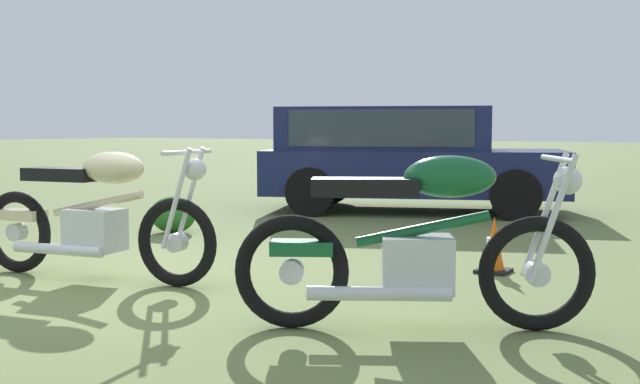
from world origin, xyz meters
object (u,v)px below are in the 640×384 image
at_px(motorcycle_cream, 95,216).
at_px(car_navy, 400,151).
at_px(shrub_low, 173,215).
at_px(motorcycle_green, 418,244).
at_px(traffic_cone, 494,247).

distance_m(motorcycle_cream, car_navy, 5.59).
xyz_separation_m(car_navy, shrub_low, (-1.19, -3.31, -0.63)).
relative_size(car_navy, shrub_low, 8.39).
relative_size(motorcycle_green, shrub_low, 3.53).
distance_m(motorcycle_green, car_navy, 6.30).
relative_size(motorcycle_cream, motorcycle_green, 1.15).
height_order(motorcycle_green, shrub_low, motorcycle_green).
bearing_deg(shrub_low, motorcycle_cream, -61.03).
bearing_deg(motorcycle_cream, shrub_low, 109.76).
xyz_separation_m(motorcycle_cream, traffic_cone, (2.51, 1.83, -0.29)).
height_order(car_navy, traffic_cone, car_navy).
distance_m(motorcycle_cream, motorcycle_green, 2.69).
relative_size(motorcycle_green, car_navy, 0.42).
bearing_deg(motorcycle_green, shrub_low, 120.80).
bearing_deg(traffic_cone, shrub_low, 173.34).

